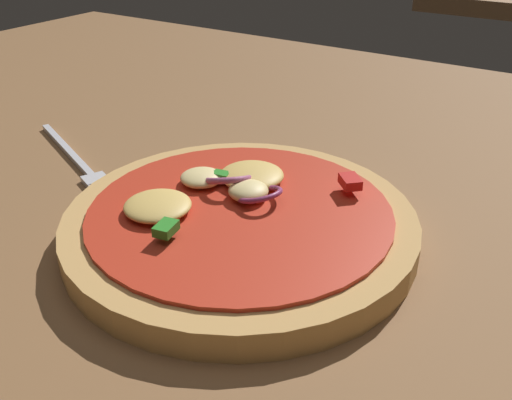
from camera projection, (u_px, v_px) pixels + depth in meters
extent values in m
cube|color=brown|center=(268.00, 254.00, 0.41)|extent=(1.45, 1.01, 0.04)
cylinder|color=tan|center=(240.00, 225.00, 0.39)|extent=(0.24, 0.24, 0.02)
cylinder|color=red|center=(240.00, 211.00, 0.38)|extent=(0.21, 0.21, 0.00)
ellipsoid|color=#E5BC60|center=(158.00, 206.00, 0.38)|extent=(0.05, 0.05, 0.01)
ellipsoid|color=#F4DB8E|center=(251.00, 189.00, 0.39)|extent=(0.03, 0.03, 0.01)
ellipsoid|color=#E5BC60|center=(252.00, 175.00, 0.41)|extent=(0.05, 0.05, 0.01)
ellipsoid|color=#F4DB8E|center=(201.00, 178.00, 0.41)|extent=(0.03, 0.03, 0.01)
torus|color=#93386B|center=(261.00, 193.00, 0.39)|extent=(0.04, 0.04, 0.01)
torus|color=#B25984|center=(229.00, 179.00, 0.41)|extent=(0.05, 0.05, 0.02)
cube|color=#2D8C28|center=(166.00, 228.00, 0.34)|extent=(0.01, 0.02, 0.01)
cube|color=red|center=(350.00, 182.00, 0.40)|extent=(0.02, 0.02, 0.01)
cube|color=#2D8C28|center=(221.00, 175.00, 0.41)|extent=(0.01, 0.01, 0.01)
cube|color=silver|center=(67.00, 149.00, 0.52)|extent=(0.13, 0.06, 0.01)
cube|color=silver|center=(95.00, 180.00, 0.46)|extent=(0.02, 0.02, 0.01)
cube|color=silver|center=(96.00, 195.00, 0.44)|extent=(0.03, 0.01, 0.00)
cube|color=silver|center=(103.00, 193.00, 0.44)|extent=(0.03, 0.01, 0.00)
cube|color=silver|center=(110.00, 191.00, 0.45)|extent=(0.03, 0.01, 0.00)
cube|color=silver|center=(117.00, 190.00, 0.45)|extent=(0.03, 0.01, 0.00)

